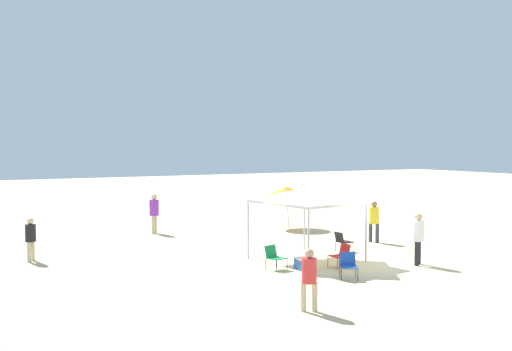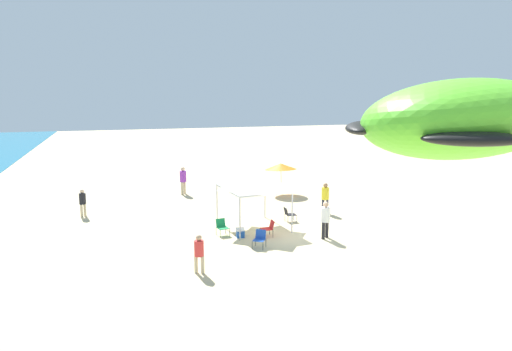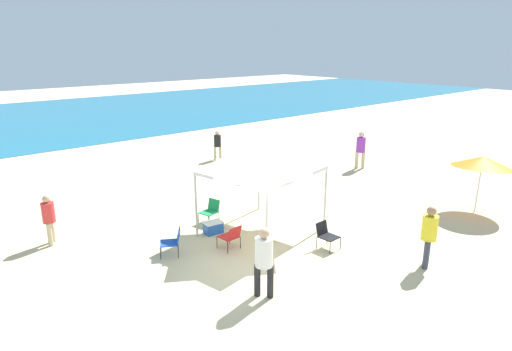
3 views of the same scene
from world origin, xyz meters
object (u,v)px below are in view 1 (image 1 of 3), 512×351
Objects in this scene: person_kite_handler at (418,234)px; person_watching_sky at (374,218)px; person_far_stroller at (154,210)px; cooler_box at (303,264)px; beach_umbrella at (287,191)px; folding_chair_left_of_tent at (348,264)px; folding_chair_right_of_tent at (341,254)px; folding_chair_near_cooler at (343,240)px; person_near_umbrella at (309,275)px; person_by_tent at (31,236)px; canopy_tent at (306,195)px; folding_chair_facing_ocean at (274,256)px.

person_kite_handler is 4.96m from person_watching_sky.
cooler_box is at bearing -135.89° from person_far_stroller.
folding_chair_left_of_tent is at bearing 158.18° from beach_umbrella.
folding_chair_right_of_tent is 5.79m from person_watching_sky.
folding_chair_near_cooler is 4.71m from folding_chair_left_of_tent.
person_watching_sky is 11.52m from person_near_umbrella.
beach_umbrella reaches higher than person_by_tent.
canopy_tent is at bearing -128.59° from person_far_stroller.
person_watching_sky is (-5.62, -1.05, -0.86)m from beach_umbrella.
person_kite_handler is at bearing -130.88° from canopy_tent.
person_by_tent is (4.01, 11.24, 0.47)m from folding_chair_near_cooler.
person_watching_sky reaches higher than folding_chair_facing_ocean.
person_near_umbrella is (-4.08, 4.09, 0.49)m from folding_chair_right_of_tent.
person_far_stroller reaches higher than person_watching_sky.
person_near_umbrella is (-4.40, 2.69, 0.76)m from cooler_box.
beach_umbrella is 10.25m from folding_chair_facing_ocean.
folding_chair_near_cooler is at bearing -100.76° from person_near_umbrella.
folding_chair_facing_ocean is (-1.51, 4.07, 0.00)m from folding_chair_near_cooler.
canopy_tent reaches higher than person_kite_handler.
folding_chair_right_of_tent is (1.54, -0.87, 0.00)m from folding_chair_left_of_tent.
person_by_tent is 0.98× the size of person_near_umbrella.
cooler_box is 10.62m from person_far_stroller.
cooler_box is 0.40× the size of person_near_umbrella.
person_watching_sky is at bearing -169.40° from beach_umbrella.
person_near_umbrella reaches higher than person_by_tent.
person_by_tent is 0.89× the size of person_watching_sky.
cooler_box is 4.36m from person_kite_handler.
beach_umbrella reaches higher than person_near_umbrella.
person_kite_handler is at bearing 66.30° from folding_chair_right_of_tent.
beach_umbrella is 2.74× the size of folding_chair_right_of_tent.
canopy_tent reaches higher than folding_chair_near_cooler.
person_near_umbrella is (-4.91, 1.84, 0.49)m from folding_chair_facing_ocean.
folding_chair_facing_ocean is (-8.40, 5.69, -1.45)m from beach_umbrella.
folding_chair_left_of_tent and folding_chair_right_of_tent have the same top height.
beach_umbrella is 1.23× the size of person_watching_sky.
folding_chair_facing_ocean is 1.02m from cooler_box.
person_kite_handler is 13.11m from person_far_stroller.
folding_chair_facing_ocean is 9.06m from person_by_tent.
folding_chair_right_of_tent is 0.51× the size of person_by_tent.
person_kite_handler is at bearing -119.14° from person_far_stroller.
person_by_tent is at bearing 112.54° from person_kite_handler.
person_near_umbrella is at bearing -118.05° from person_by_tent.
folding_chair_near_cooler is at bearing 7.27° from folding_chair_facing_ocean.
person_kite_handler is (-3.33, -0.82, 0.63)m from folding_chair_near_cooler.
cooler_box is (0.32, 1.40, -0.27)m from folding_chair_right_of_tent.
beach_umbrella is at bearing -26.78° from canopy_tent.
person_near_umbrella is (-6.41, 5.91, 0.49)m from folding_chair_near_cooler.
cooler_box is (1.86, 0.54, -0.27)m from folding_chair_left_of_tent.
folding_chair_left_of_tent is 4.13m from person_near_umbrella.
beach_umbrella is 3.37× the size of cooler_box.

